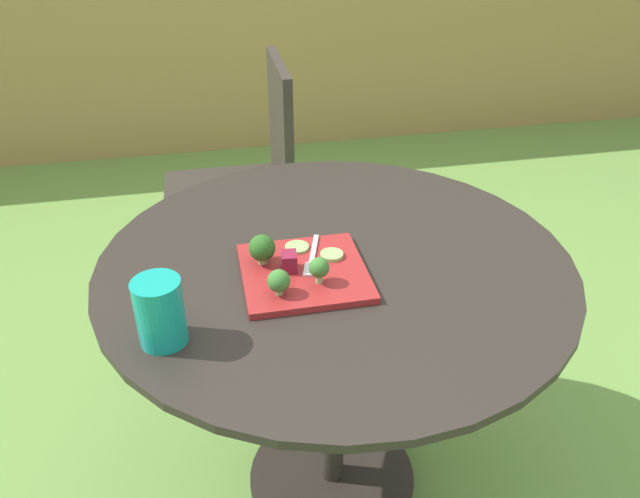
% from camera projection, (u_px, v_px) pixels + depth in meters
% --- Properties ---
extents(ground_plane, '(12.00, 12.00, 0.00)m').
position_uv_depth(ground_plane, '(332.00, 482.00, 1.65)').
color(ground_plane, '#669342').
extents(patio_table, '(0.99, 0.99, 0.73)m').
position_uv_depth(patio_table, '(334.00, 343.00, 1.39)').
color(patio_table, '#28231E').
rests_on(patio_table, ground_plane).
extents(patio_chair, '(0.45, 0.45, 0.90)m').
position_uv_depth(patio_chair, '(251.00, 170.00, 2.13)').
color(patio_chair, '#332D28').
rests_on(patio_chair, ground_plane).
extents(salad_plate, '(0.24, 0.24, 0.01)m').
position_uv_depth(salad_plate, '(304.00, 272.00, 1.20)').
color(salad_plate, maroon).
rests_on(salad_plate, patio_table).
extents(drinking_glass, '(0.08, 0.08, 0.12)m').
position_uv_depth(drinking_glass, '(161.00, 315.00, 1.01)').
color(drinking_glass, '#149989').
rests_on(drinking_glass, patio_table).
extents(fork, '(0.06, 0.15, 0.00)m').
position_uv_depth(fork, '(312.00, 259.00, 1.23)').
color(fork, silver).
rests_on(fork, salad_plate).
extents(broccoli_floret_0, '(0.04, 0.04, 0.05)m').
position_uv_depth(broccoli_floret_0, '(319.00, 268.00, 1.15)').
color(broccoli_floret_0, '#99B770').
rests_on(broccoli_floret_0, salad_plate).
extents(broccoli_floret_1, '(0.04, 0.04, 0.05)m').
position_uv_depth(broccoli_floret_1, '(279.00, 281.00, 1.12)').
color(broccoli_floret_1, '#99B770').
rests_on(broccoli_floret_1, salad_plate).
extents(broccoli_floret_2, '(0.05, 0.05, 0.06)m').
position_uv_depth(broccoli_floret_2, '(262.00, 248.00, 1.20)').
color(broccoli_floret_2, '#99B770').
rests_on(broccoli_floret_2, salad_plate).
extents(cucumber_slice_0, '(0.05, 0.05, 0.01)m').
position_uv_depth(cucumber_slice_0, '(332.00, 255.00, 1.24)').
color(cucumber_slice_0, '#8EB766').
rests_on(cucumber_slice_0, salad_plate).
extents(cucumber_slice_1, '(0.05, 0.05, 0.01)m').
position_uv_depth(cucumber_slice_1, '(297.00, 247.00, 1.27)').
color(cucumber_slice_1, '#8EB766').
rests_on(cucumber_slice_1, salad_plate).
extents(beet_chunk_0, '(0.03, 0.04, 0.04)m').
position_uv_depth(beet_chunk_0, '(289.00, 262.00, 1.19)').
color(beet_chunk_0, maroon).
rests_on(beet_chunk_0, salad_plate).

